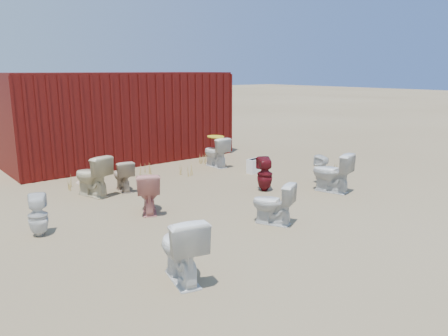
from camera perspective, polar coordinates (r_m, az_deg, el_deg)
ground at (r=8.42m, az=2.57°, el=-4.35°), size 100.00×100.00×0.00m
shipping_container at (r=12.49m, az=-13.45°, el=6.54°), size 6.00×2.40×2.40m
toilet_front_a at (r=5.27m, az=-5.62°, el=-10.35°), size 0.65×0.90×0.82m
toilet_front_pink at (r=7.79m, az=-9.84°, el=-3.14°), size 0.70×0.83×0.73m
toilet_front_c at (r=7.15m, az=6.40°, el=-4.61°), size 0.65×0.79×0.70m
toilet_front_maroon at (r=9.08m, az=5.35°, el=-0.83°), size 0.43×0.43×0.70m
toilet_front_e at (r=9.23m, az=13.90°, el=-0.55°), size 0.65×0.90×0.82m
toilet_back_a at (r=7.19m, az=-23.13°, el=-5.72°), size 0.38×0.38×0.65m
toilet_back_beige_left at (r=9.05m, az=-16.88°, el=-0.96°), size 0.68×0.91×0.83m
toilet_back_beige_right at (r=9.29m, az=-13.09°, el=-0.97°), size 0.47×0.69×0.65m
toilet_back_yellowlid at (r=11.30m, az=-1.09°, el=2.10°), size 0.45×0.77×0.78m
toilet_back_e at (r=9.88m, az=12.69°, el=-0.19°), size 0.31×0.32×0.63m
yellow_lid at (r=11.23m, az=-1.10°, el=4.12°), size 0.39×0.49×0.02m
loose_tank at (r=10.72m, az=4.22°, el=0.32°), size 0.52×0.25×0.35m
loose_lid_near at (r=10.18m, az=-17.66°, el=-1.87°), size 0.39×0.51×0.02m
loose_lid_far at (r=9.63m, az=-9.75°, el=-2.25°), size 0.44×0.52×0.02m
weed_clump_a at (r=9.78m, az=-19.22°, el=-1.85°), size 0.36×0.36×0.26m
weed_clump_b at (r=10.48m, az=-4.93°, el=-0.18°), size 0.32×0.32×0.28m
weed_clump_c at (r=11.74m, az=-0.53°, el=1.37°), size 0.36×0.36×0.32m
weed_clump_d at (r=10.72m, az=-10.48°, el=-0.07°), size 0.30×0.30×0.28m
weed_clump_e at (r=11.79m, az=-2.64°, el=1.25°), size 0.34×0.34×0.26m
weed_clump_f at (r=10.96m, az=14.68°, el=-0.12°), size 0.28×0.28×0.23m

